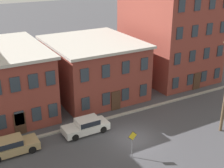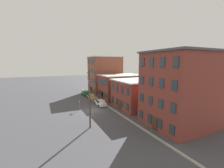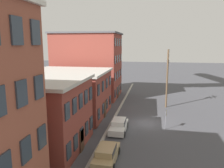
# 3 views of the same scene
# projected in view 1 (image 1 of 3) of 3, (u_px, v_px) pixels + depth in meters

# --- Properties ---
(ground_plane) EXTENTS (200.00, 200.00, 0.00)m
(ground_plane) POSITION_uv_depth(u_px,v_px,m) (133.00, 139.00, 28.80)
(ground_plane) COLOR #424247
(kerb_strip) EXTENTS (56.00, 0.36, 0.16)m
(kerb_strip) POSITION_uv_depth(u_px,v_px,m) (109.00, 118.00, 32.40)
(kerb_strip) COLOR #9E998E
(kerb_strip) RESTS_ON ground_plane
(apartment_midblock) EXTENTS (8.71, 12.16, 7.05)m
(apartment_midblock) POSITION_uv_depth(u_px,v_px,m) (3.00, 80.00, 33.02)
(apartment_midblock) COLOR brown
(apartment_midblock) RESTS_ON ground_plane
(apartment_far) EXTENTS (10.13, 11.40, 6.58)m
(apartment_far) POSITION_uv_depth(u_px,v_px,m) (93.00, 67.00, 37.54)
(apartment_far) COLOR brown
(apartment_far) RESTS_ON ground_plane
(apartment_annex) EXTENTS (9.81, 12.47, 12.46)m
(apartment_annex) POSITION_uv_depth(u_px,v_px,m) (169.00, 32.00, 42.26)
(apartment_annex) COLOR brown
(apartment_annex) RESTS_ON ground_plane
(car_tan) EXTENTS (4.40, 1.92, 1.43)m
(car_tan) POSITION_uv_depth(u_px,v_px,m) (11.00, 146.00, 26.42)
(car_tan) COLOR tan
(car_tan) RESTS_ON ground_plane
(car_white) EXTENTS (4.40, 1.92, 1.43)m
(car_white) POSITION_uv_depth(u_px,v_px,m) (86.00, 125.00, 29.62)
(car_white) COLOR silver
(car_white) RESTS_ON ground_plane
(caution_sign) EXTENTS (0.86, 0.08, 2.50)m
(caution_sign) POSITION_uv_depth(u_px,v_px,m) (132.00, 140.00, 25.55)
(caution_sign) COLOR slate
(caution_sign) RESTS_ON ground_plane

